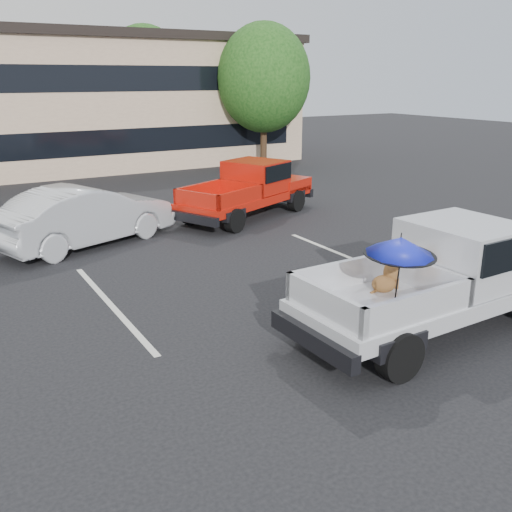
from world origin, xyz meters
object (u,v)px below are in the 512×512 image
at_px(red_pickup, 253,186).
at_px(silver_sedan, 86,215).
at_px(tree_right, 264,78).
at_px(silver_pickup, 453,270).
at_px(tree_back, 145,74).

height_order(red_pickup, silver_sedan, red_pickup).
bearing_deg(tree_right, red_pickup, -123.14).
height_order(silver_pickup, red_pickup, silver_pickup).
bearing_deg(tree_back, silver_pickup, -98.87).
distance_m(tree_back, silver_pickup, 26.53).
relative_size(tree_back, silver_pickup, 1.24).
xyz_separation_m(silver_pickup, silver_sedan, (-4.20, 8.50, -0.26)).
xyz_separation_m(tree_back, red_pickup, (-2.75, -16.81, -3.46)).
relative_size(tree_right, tree_back, 0.95).
bearing_deg(silver_sedan, tree_right, -69.73).
distance_m(tree_right, silver_sedan, 15.12).
relative_size(tree_back, silver_sedan, 1.48).
xyz_separation_m(red_pickup, silver_sedan, (-5.51, -0.69, -0.16)).
bearing_deg(silver_sedan, silver_pickup, -173.62).
bearing_deg(red_pickup, tree_right, 33.07).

